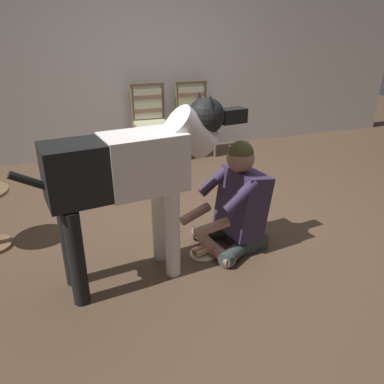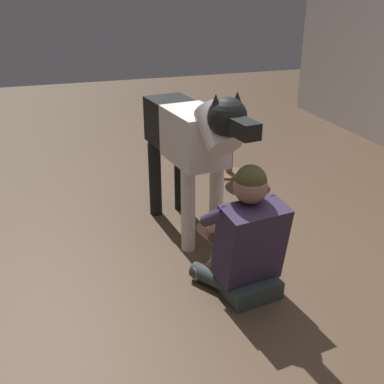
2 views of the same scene
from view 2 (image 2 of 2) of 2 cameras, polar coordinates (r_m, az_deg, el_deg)
ground_plane at (r=3.28m, az=12.20°, el=-10.34°), size 14.44×14.44×0.00m
person_sitting_on_floor at (r=2.94m, az=6.69°, el=-6.03°), size 0.68×0.57×0.87m
large_dog at (r=3.40m, az=-0.16°, el=6.56°), size 1.55×0.44×1.24m
hot_dog_on_plate at (r=3.32m, az=3.74°, el=-8.72°), size 0.22×0.22×0.06m
round_side_table at (r=4.76m, az=4.69°, el=5.47°), size 0.43×0.43×0.49m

